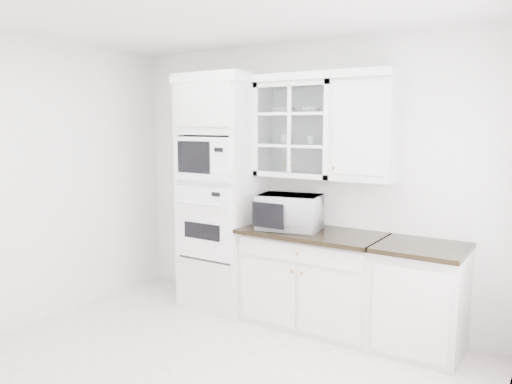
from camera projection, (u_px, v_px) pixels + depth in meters
The scene contains 13 objects.
ground at pixel (191, 381), 3.71m from camera, with size 4.00×3.50×0.01m, color beige.
room_shell at pixel (223, 140), 3.83m from camera, with size 4.00×3.50×2.70m.
oven_column at pixel (223, 193), 5.14m from camera, with size 0.76×0.68×2.40m.
base_cabinet_run at pixel (313, 278), 4.70m from camera, with size 1.32×0.67×0.92m.
extra_base_cabinet at pixel (420, 298), 4.16m from camera, with size 0.72×0.67×0.92m.
upper_cabinet_glass at pixel (298, 130), 4.77m from camera, with size 0.80×0.33×0.90m.
upper_cabinet_solid at pixel (365, 130), 4.40m from camera, with size 0.55×0.33×0.90m, color silver.
crown_molding at pixel (287, 78), 4.74m from camera, with size 2.14×0.38×0.07m, color silver.
countertop_microwave at pixel (290, 212), 4.70m from camera, with size 0.57×0.47×0.33m, color white.
bowl_a at pixel (283, 110), 4.82m from camera, with size 0.21×0.21×0.05m, color white.
bowl_b at pixel (311, 110), 4.68m from camera, with size 0.17×0.17×0.05m, color white.
cup_a at pixel (287, 139), 4.84m from camera, with size 0.12×0.12×0.09m, color white.
cup_b at pixel (312, 140), 4.71m from camera, with size 0.09×0.09×0.09m, color white.
Camera 1 is at (2.31, -2.66, 1.90)m, focal length 35.00 mm.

